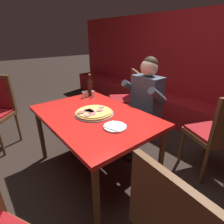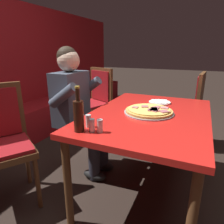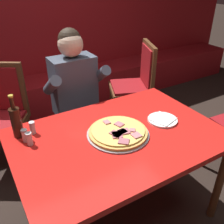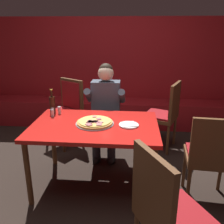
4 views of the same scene
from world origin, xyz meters
TOP-DOWN VIEW (x-y plane):
  - ground_plane at (0.00, 0.00)m, footprint 24.00×24.00m
  - booth_wall_panel at (0.00, 2.18)m, footprint 6.80×0.16m
  - booth_bench at (0.00, 1.86)m, footprint 6.46×0.48m
  - main_dining_table at (0.00, 0.00)m, footprint 1.34×0.93m
  - pizza at (-0.00, 0.00)m, footprint 0.41×0.41m
  - plate_white_paper at (0.36, -0.01)m, footprint 0.21×0.21m
  - beer_bottle at (-0.56, 0.32)m, footprint 0.07×0.07m
  - shaker_black_pepper at (-0.54, 0.24)m, footprint 0.04×0.04m
  - shaker_parmesan at (-0.47, 0.30)m, footprint 0.04×0.04m
  - shaker_red_pepper_flakes at (-0.52, 0.19)m, footprint 0.04×0.04m
  - diner_seated_blue_shirt at (0.03, 0.72)m, footprint 0.53×0.53m
  - dining_chair_near_right at (0.88, 0.99)m, footprint 0.58×0.58m
  - dining_chair_side_aisle at (-0.59, 1.06)m, footprint 0.61×0.61m
  - dining_chair_far_left at (0.63, -1.09)m, footprint 0.59×0.59m
  - dining_chair_by_booth at (1.16, -0.25)m, footprint 0.48×0.48m

SIDE VIEW (x-z plane):
  - ground_plane at x=0.00m, z-range 0.00..0.00m
  - booth_bench at x=0.00m, z-range 0.00..0.46m
  - dining_chair_near_right at x=0.88m, z-range 0.08..1.07m
  - dining_chair_side_aisle at x=-0.59m, z-range 0.08..1.07m
  - dining_chair_by_booth at x=1.16m, z-range 0.09..1.06m
  - dining_chair_far_left at x=0.63m, z-range 0.08..1.10m
  - main_dining_table at x=0.00m, z-range 0.29..1.04m
  - diner_seated_blue_shirt at x=0.03m, z-range 0.07..1.34m
  - plate_white_paper at x=0.36m, z-range 0.74..0.76m
  - pizza at x=0.00m, z-range 0.74..0.78m
  - shaker_black_pepper at x=-0.54m, z-range 0.74..0.82m
  - shaker_parmesan at x=-0.47m, z-range 0.74..0.82m
  - shaker_red_pepper_flakes at x=-0.52m, z-range 0.74..0.82m
  - beer_bottle at x=-0.56m, z-range 0.71..1.00m
  - booth_wall_panel at x=0.00m, z-range 0.00..1.90m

